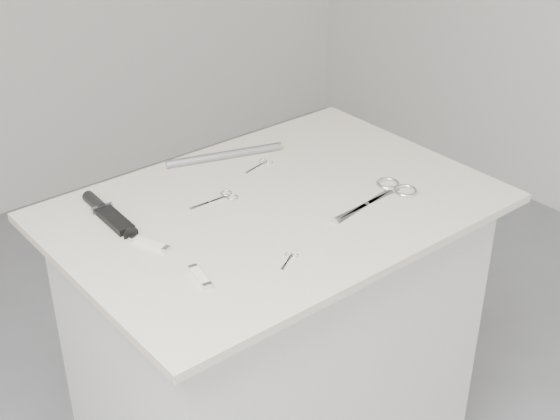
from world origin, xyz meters
TOP-DOWN VIEW (x-y plane):
  - plinth at (0.00, 0.00)m, footprint 0.90×0.60m
  - display_board at (0.00, 0.00)m, footprint 1.00×0.70m
  - large_shears at (0.23, -0.13)m, footprint 0.26×0.11m
  - embroidery_scissors_a at (-0.08, 0.10)m, footprint 0.12×0.05m
  - embroidery_scissors_b at (0.10, 0.18)m, footprint 0.09×0.05m
  - tiny_scissors at (-0.13, -0.20)m, footprint 0.07×0.05m
  - sheathed_knife at (-0.33, 0.20)m, footprint 0.05×0.20m
  - pocket_knife_a at (-0.32, 0.03)m, footprint 0.05×0.10m
  - pocket_knife_b at (-0.31, -0.14)m, footprint 0.03×0.08m
  - metal_rail at (0.05, 0.27)m, footprint 0.30×0.12m

SIDE VIEW (x-z plane):
  - plinth at x=0.00m, z-range 0.00..0.90m
  - display_board at x=0.00m, z-range 0.90..0.92m
  - tiny_scissors at x=-0.13m, z-range 0.92..0.92m
  - embroidery_scissors_b at x=0.10m, z-range 0.92..0.92m
  - embroidery_scissors_a at x=-0.08m, z-range 0.92..0.92m
  - large_shears at x=0.23m, z-range 0.92..0.93m
  - pocket_knife_b at x=-0.31m, z-range 0.92..0.93m
  - pocket_knife_a at x=-0.32m, z-range 0.92..0.93m
  - sheathed_knife at x=-0.33m, z-range 0.91..0.94m
  - metal_rail at x=0.05m, z-range 0.92..0.94m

